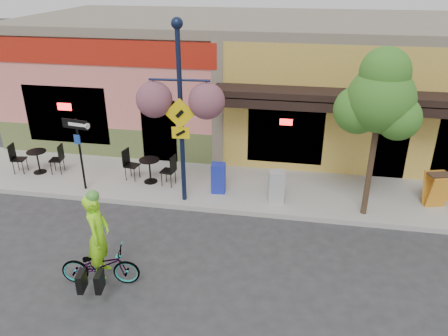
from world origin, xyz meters
name	(u,v)px	position (x,y,z in m)	size (l,w,h in m)	color
ground	(231,224)	(0.00, 0.00, 0.00)	(90.00, 90.00, 0.00)	#2D2D30
sidewalk	(241,188)	(0.00, 2.00, 0.07)	(24.00, 3.00, 0.15)	#9E9B93
curb	(234,211)	(0.00, 0.55, 0.07)	(24.00, 0.12, 0.15)	#A8A59E
building	(262,77)	(0.00, 7.50, 2.25)	(18.20, 8.20, 4.50)	#DC766C
bicycle	(100,266)	(-2.35, -2.80, 0.44)	(0.58, 1.68, 0.88)	maroon
cyclist_rider	(100,246)	(-2.30, -2.80, 0.94)	(0.69, 0.45, 1.89)	#9AFC1A
lamp_post	(181,116)	(-1.48, 0.86, 2.65)	(1.60, 0.64, 5.00)	#111B38
one_way_sign	(81,155)	(-4.59, 0.98, 1.25)	(0.84, 0.18, 2.19)	black
cafe_set_left	(38,159)	(-6.57, 1.77, 0.64)	(1.62, 0.81, 0.97)	black
cafe_set_right	(150,167)	(-2.80, 1.75, 0.65)	(1.65, 0.83, 0.99)	black
newspaper_box_blue	(218,178)	(-0.61, 1.49, 0.60)	(0.40, 0.36, 0.90)	#1C29AA
newspaper_box_grey	(276,186)	(1.10, 1.22, 0.61)	(0.43, 0.39, 0.92)	#A5A5A5
street_tree	(375,135)	(3.50, 0.97, 2.39)	(1.75, 1.75, 4.48)	#3D7A26
sandwich_board	(440,193)	(5.51, 1.57, 0.64)	(0.59, 0.43, 0.98)	orange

